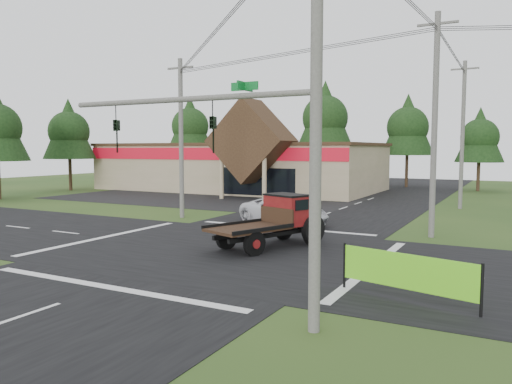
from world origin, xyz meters
The scene contains 19 objects.
ground centered at (0.00, 0.00, 0.00)m, with size 120.00×120.00×0.00m, color #234217.
road_ns centered at (0.00, 0.00, 0.01)m, with size 12.00×120.00×0.02m, color black.
road_ew centered at (0.00, 0.00, 0.01)m, with size 120.00×12.00×0.02m, color black.
parking_apron centered at (-14.00, 19.00, 0.01)m, with size 28.00×14.00×0.02m, color black.
cvs_building centered at (-15.70, 29.57, 2.78)m, with size 30.40×18.20×9.19m.
traffic_signal_mast centered at (5.82, -7.50, 4.43)m, with size 8.12×0.24×7.00m.
utility_pole_nr centered at (7.50, -7.50, 5.64)m, with size 2.00×0.30×11.00m.
utility_pole_nw centered at (-8.00, 8.00, 5.39)m, with size 2.00×0.30×10.50m.
utility_pole_ne centered at (8.00, 8.00, 5.89)m, with size 2.00×0.30×11.50m.
utility_pole_n centered at (8.00, 22.00, 5.74)m, with size 2.00×0.30×11.20m.
tree_row_a centered at (-30.00, 40.00, 8.05)m, with size 6.72×6.72×12.12m.
tree_row_b centered at (-20.00, 42.00, 6.70)m, with size 5.60×5.60×10.10m.
tree_row_c centered at (-10.00, 41.00, 8.72)m, with size 7.28×7.28×13.13m.
tree_row_d centered at (0.00, 42.00, 7.38)m, with size 6.16×6.16×11.11m.
tree_row_e centered at (8.00, 40.00, 6.03)m, with size 5.04×5.04×9.09m.
tree_side_w centered at (-32.00, 20.00, 6.70)m, with size 5.60×5.60×10.10m.
antique_flatbed_truck centered at (1.70, 1.57, 1.24)m, with size 2.27×5.95×2.49m, color #5E0D10, non-canonical shape.
roadside_banner centered at (9.07, -3.88, 0.76)m, with size 4.45×0.13×1.52m, color #65D11B, non-canonical shape.
white_pickup centered at (-0.65, 8.37, 0.82)m, with size 2.73×5.92×1.64m, color silver.
Camera 1 is at (11.96, -19.05, 4.63)m, focal length 35.00 mm.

